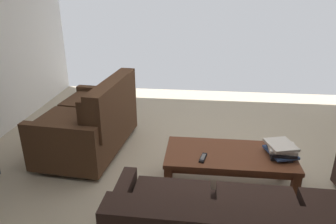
# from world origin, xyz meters

# --- Properties ---
(ground_plane) EXTENTS (5.65, 6.00, 0.01)m
(ground_plane) POSITION_xyz_m (0.00, 0.00, -0.00)
(ground_plane) COLOR #B7A88E
(loveseat_near) EXTENTS (0.95, 1.42, 0.90)m
(loveseat_near) POSITION_xyz_m (1.42, -0.54, 0.38)
(loveseat_near) COLOR black
(loveseat_near) RESTS_ON ground
(coffee_table) EXTENTS (1.21, 0.58, 0.40)m
(coffee_table) POSITION_xyz_m (-0.14, 0.09, 0.34)
(coffee_table) COLOR brown
(coffee_table) RESTS_ON ground
(book_stack) EXTENTS (0.31, 0.35, 0.13)m
(book_stack) POSITION_xyz_m (-0.61, 0.09, 0.47)
(book_stack) COLOR black
(book_stack) RESTS_ON coffee_table
(tv_remote) EXTENTS (0.08, 0.17, 0.02)m
(tv_remote) POSITION_xyz_m (0.11, 0.22, 0.41)
(tv_remote) COLOR black
(tv_remote) RESTS_ON coffee_table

